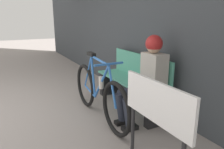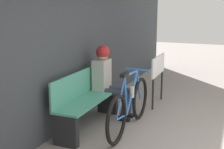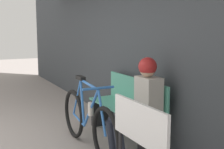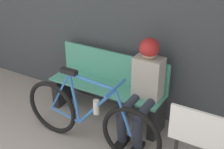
% 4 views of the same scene
% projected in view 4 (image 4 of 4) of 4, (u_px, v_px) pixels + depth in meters
% --- Properties ---
extents(park_bench_near, '(1.55, 0.42, 0.87)m').
position_uv_depth(park_bench_near, '(108.00, 88.00, 4.08)').
color(park_bench_near, '#51A88E').
rests_on(park_bench_near, ground_plane).
extents(bicycle, '(1.78, 0.40, 0.94)m').
position_uv_depth(bicycle, '(89.00, 119.00, 3.52)').
color(bicycle, black).
rests_on(bicycle, ground_plane).
extents(person_seated, '(0.34, 0.65, 1.22)m').
position_uv_depth(person_seated, '(144.00, 83.00, 3.60)').
color(person_seated, '#2D3342').
rests_on(person_seated, ground_plane).
extents(signboard, '(0.85, 0.04, 0.94)m').
position_uv_depth(signboard, '(216.00, 141.00, 2.69)').
color(signboard, '#232326').
rests_on(signboard, ground_plane).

